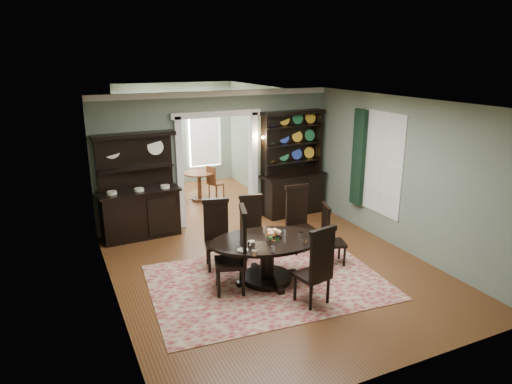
# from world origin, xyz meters

# --- Properties ---
(room) EXTENTS (5.51, 6.01, 3.01)m
(room) POSITION_xyz_m (0.00, 0.04, 1.58)
(room) COLOR brown
(room) RESTS_ON ground
(parlor) EXTENTS (3.51, 3.50, 3.01)m
(parlor) POSITION_xyz_m (0.00, 5.53, 1.52)
(parlor) COLOR brown
(parlor) RESTS_ON ground
(doorway_trim) EXTENTS (2.08, 0.25, 2.57)m
(doorway_trim) POSITION_xyz_m (0.00, 3.00, 1.62)
(doorway_trim) COLOR silver
(doorway_trim) RESTS_ON floor
(right_window) EXTENTS (0.15, 1.47, 2.12)m
(right_window) POSITION_xyz_m (2.69, 0.93, 1.60)
(right_window) COLOR white
(right_window) RESTS_ON wall_right
(wall_sconce) EXTENTS (0.27, 0.21, 0.21)m
(wall_sconce) POSITION_xyz_m (0.95, 2.85, 1.89)
(wall_sconce) COLOR gold
(wall_sconce) RESTS_ON back_wall_right
(rug) EXTENTS (4.10, 3.04, 0.01)m
(rug) POSITION_xyz_m (-0.32, -0.28, 0.01)
(rug) COLOR maroon
(rug) RESTS_ON floor
(dining_table) EXTENTS (2.11, 2.07, 0.76)m
(dining_table) POSITION_xyz_m (-0.30, -0.22, 0.53)
(dining_table) COLOR black
(dining_table) RESTS_ON rug
(centerpiece) EXTENTS (1.36, 0.87, 0.22)m
(centerpiece) POSITION_xyz_m (-0.22, -0.31, 0.83)
(centerpiece) COLOR white
(centerpiece) RESTS_ON dining_table
(chair_far_left) EXTENTS (0.56, 0.54, 1.27)m
(chair_far_left) POSITION_xyz_m (-0.86, 0.71, 0.67)
(chair_far_left) COLOR black
(chair_far_left) RESTS_ON rug
(chair_far_mid) EXTENTS (0.51, 0.50, 1.20)m
(chair_far_mid) POSITION_xyz_m (-0.09, 0.87, 0.63)
(chair_far_mid) COLOR black
(chair_far_mid) RESTS_ON rug
(chair_far_right) EXTENTS (0.51, 0.48, 1.31)m
(chair_far_right) POSITION_xyz_m (0.87, 0.75, 0.69)
(chair_far_right) COLOR black
(chair_far_right) RESTS_ON rug
(chair_end_left) EXTENTS (0.64, 0.65, 1.44)m
(chair_end_left) POSITION_xyz_m (-0.89, -0.33, 0.76)
(chair_end_left) COLOR black
(chair_end_left) RESTS_ON rug
(chair_end_right) EXTENTS (0.52, 0.53, 1.16)m
(chair_end_right) POSITION_xyz_m (1.03, -0.10, 0.61)
(chair_end_right) COLOR black
(chair_end_right) RESTS_ON rug
(chair_near) EXTENTS (0.56, 0.54, 1.31)m
(chair_near) POSITION_xyz_m (0.04, -1.27, 0.69)
(chair_near) COLOR black
(chair_near) RESTS_ON rug
(sideboard) EXTENTS (1.72, 0.68, 2.22)m
(sideboard) POSITION_xyz_m (-1.86, 2.74, 0.78)
(sideboard) COLOR black
(sideboard) RESTS_ON floor
(welsh_dresser) EXTENTS (1.64, 0.70, 2.50)m
(welsh_dresser) POSITION_xyz_m (1.83, 2.73, 0.91)
(welsh_dresser) COLOR black
(welsh_dresser) RESTS_ON floor
(parlor_table) EXTENTS (0.83, 0.83, 0.77)m
(parlor_table) POSITION_xyz_m (0.09, 4.67, 0.50)
(parlor_table) COLOR brown
(parlor_table) RESTS_ON parlor_floor
(parlor_chair_left) EXTENTS (0.41, 0.40, 0.85)m
(parlor_chair_left) POSITION_xyz_m (-0.53, 4.67, 0.45)
(parlor_chair_left) COLOR brown
(parlor_chair_left) RESTS_ON parlor_floor
(parlor_chair_right) EXTENTS (0.45, 0.44, 0.94)m
(parlor_chair_right) POSITION_xyz_m (0.46, 4.52, 0.50)
(parlor_chair_right) COLOR brown
(parlor_chair_right) RESTS_ON parlor_floor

